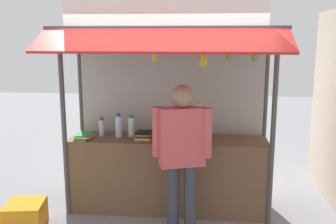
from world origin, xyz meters
The scene contains 17 objects.
ground_plane centered at (0.00, 0.00, 0.00)m, with size 20.00×20.00×0.00m, color gray.
stall_counter centered at (0.00, 0.00, 0.48)m, with size 2.53×0.57×0.96m, color brown.
stall_structure centered at (0.00, 0.09, 1.63)m, with size 2.73×1.42×2.72m.
water_bottle_far_right centered at (-0.89, 0.04, 1.08)m, with size 0.07×0.07×0.24m.
water_bottle_front_right centered at (-0.91, 0.14, 1.07)m, with size 0.07×0.07×0.24m.
water_bottle_back_left centered at (-0.65, 0.03, 1.11)m, with size 0.09×0.09×0.31m.
water_bottle_front_left centered at (-0.49, 0.05, 1.10)m, with size 0.08×0.08×0.29m.
water_bottle_back_right centered at (0.18, 0.04, 1.07)m, with size 0.06×0.06×0.23m.
magazine_stack_right centered at (-0.31, -0.01, 1.01)m, with size 0.24×0.28×0.08m.
magazine_stack_center centered at (-1.08, -0.10, 1.00)m, with size 0.21×0.33×0.07m.
magazine_stack_far_left centered at (-0.04, -0.14, 0.99)m, with size 0.24×0.26×0.06m.
banana_bunch_leftmost centered at (-0.11, -0.39, 2.03)m, with size 0.08×0.08×0.27m.
banana_bunch_inner_left centered at (0.72, -0.39, 2.05)m, with size 0.10×0.09×0.25m.
banana_bunch_rightmost centered at (0.44, -0.39, 2.00)m, with size 0.10×0.11×0.33m.
banana_bunch_inner_right centered at (1.01, -0.39, 2.05)m, with size 0.09×0.09×0.26m.
vendor_person centered at (0.22, -0.64, 1.05)m, with size 0.66×0.36×1.75m.
plastic_crate centered at (-1.65, -0.67, 0.15)m, with size 0.43×0.43×0.30m, color orange.
Camera 1 is at (0.49, -4.69, 2.25)m, focal length 40.51 mm.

